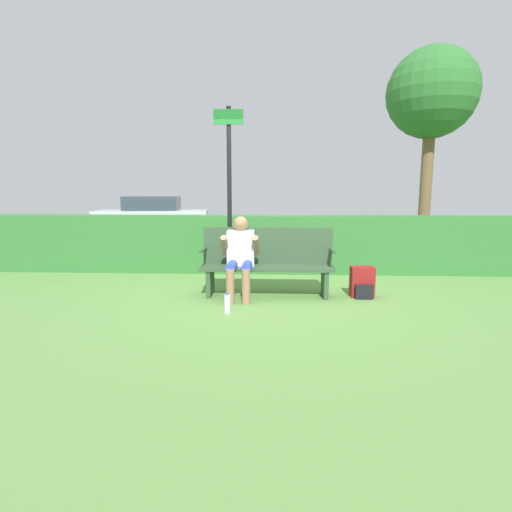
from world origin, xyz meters
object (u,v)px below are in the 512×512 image
Objects in this scene: water_bottle at (227,304)px; parked_car at (153,215)px; signpost at (229,186)px; tree at (432,96)px; park_bench at (267,262)px; backpack at (362,283)px; person_seated at (240,254)px.

parked_car is (-3.95, 10.05, 0.50)m from water_bottle.
signpost is 5.41m from tree.
park_bench is 1.34m from backpack.
water_bottle is 6.92m from tree.
tree is (7.86, -5.45, 2.87)m from parked_car.
water_bottle is 2.14m from signpost.
parked_car is at bearing 121.85° from backpack.
park_bench reaches higher than backpack.
tree is at bearing 45.10° from person_seated.
person_seated is 0.26× the size of parked_car.
parked_car is at bearing 111.44° from water_bottle.
park_bench is 1.40m from signpost.
person_seated is 0.25× the size of tree.
signpost is 9.30m from parked_car.
park_bench is at bearing -49.32° from signpost.
person_seated is 2.64× the size of backpack.
park_bench is 1.66× the size of person_seated.
backpack is at bearing -2.52° from park_bench.
park_bench is 1.08m from water_bottle.
tree is at bearing 49.58° from water_bottle.
backpack is 10.83m from parked_car.
backpack is at bearing -119.82° from tree.
water_bottle is 10.80m from parked_car.
parked_car reaches higher than park_bench.
tree is (2.15, 3.75, 3.29)m from backpack.
backpack reaches higher than water_bottle.
parked_car reaches higher than person_seated.
water_bottle is at bearing -154.32° from backpack.
parked_car is (-4.40, 9.14, 0.15)m from park_bench.
tree is (3.92, 4.60, 3.37)m from water_bottle.
tree is (3.46, 3.69, 3.02)m from park_bench.
parked_car is 9.99m from tree.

